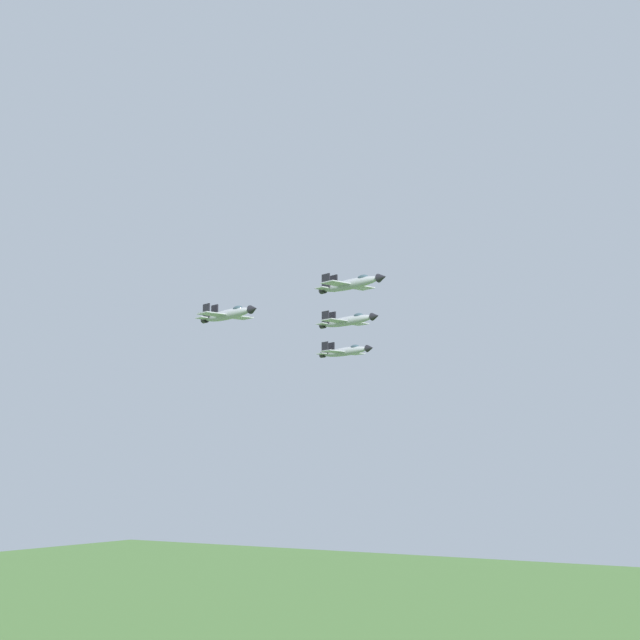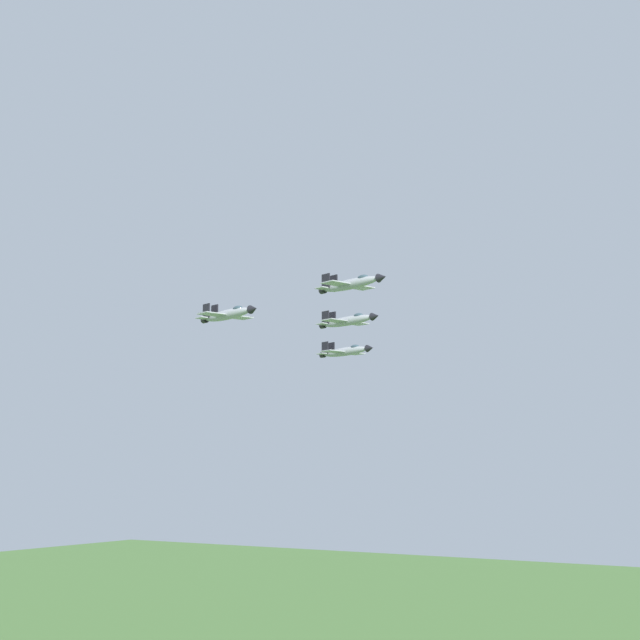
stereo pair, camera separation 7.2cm
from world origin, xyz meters
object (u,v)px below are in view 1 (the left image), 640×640
(jet_left_outer, at_px, (345,351))
(jet_lead, at_px, (351,284))
(jet_left_wingman, at_px, (348,321))
(jet_right_wingman, at_px, (228,314))

(jet_left_outer, bearing_deg, jet_lead, -39.95)
(jet_left_wingman, distance_m, jet_right_wingman, 29.57)
(jet_lead, xyz_separation_m, jet_right_wingman, (-8.71, 21.06, -4.94))
(jet_lead, height_order, jet_left_outer, jet_lead)
(jet_right_wingman, height_order, jet_left_outer, jet_right_wingman)
(jet_lead, distance_m, jet_left_wingman, 23.00)
(jet_lead, relative_size, jet_right_wingman, 1.00)
(jet_left_wingman, relative_size, jet_right_wingman, 1.01)
(jet_right_wingman, bearing_deg, jet_left_outer, 111.78)
(jet_right_wingman, xyz_separation_m, jet_left_outer, (47.47, 2.92, -1.63))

